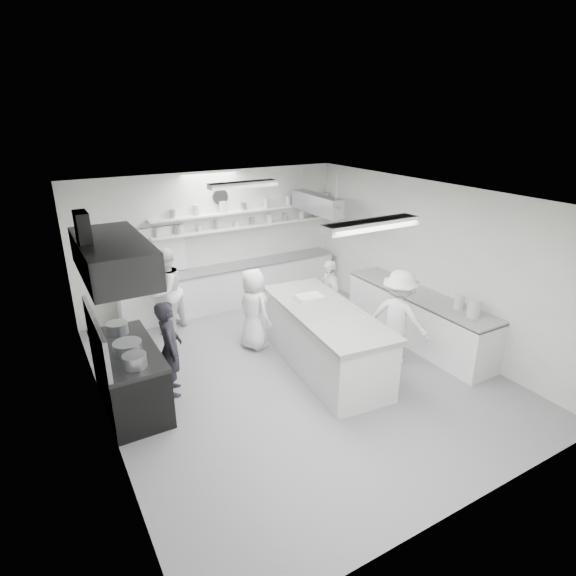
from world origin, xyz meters
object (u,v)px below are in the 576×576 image
prep_island (324,340)px  cook_stove (170,348)px  back_counter (233,286)px  right_counter (417,318)px  cook_back (166,291)px  stove (130,378)px

prep_island → cook_stove: 2.57m
back_counter → right_counter: 4.13m
back_counter → cook_back: cook_back is taller
cook_stove → right_counter: bearing=-84.4°
right_counter → back_counter: bearing=124.7°
right_counter → prep_island: (-2.11, 0.05, 0.05)m
stove → back_counter: 4.03m
right_counter → cook_back: 4.93m
cook_stove → stove: bearing=104.3°
stove → back_counter: bearing=44.0°
stove → right_counter: right_counter is taller
back_counter → right_counter: bearing=-55.3°
stove → prep_island: 3.18m
cook_stove → cook_back: (0.58, 2.20, 0.09)m
cook_back → back_counter: bearing=160.6°
right_counter → cook_stove: 4.66m
stove → back_counter: (2.90, 2.80, 0.01)m
back_counter → cook_back: 1.83m
back_counter → cook_back: (-1.68, -0.59, 0.41)m
stove → prep_island: bearing=-9.9°
stove → cook_stove: (0.64, 0.01, 0.33)m
back_counter → cook_stove: bearing=-129.0°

